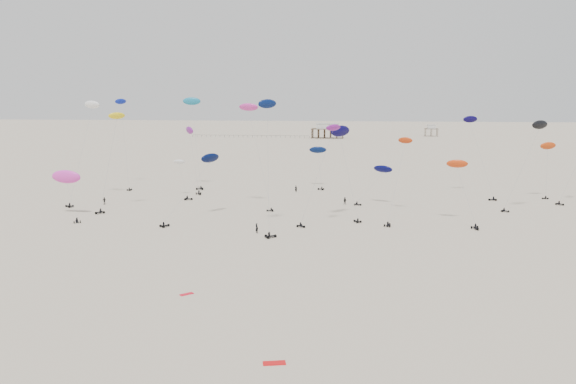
# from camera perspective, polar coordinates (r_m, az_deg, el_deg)

# --- Properties ---
(ground_plane) EXTENTS (900.00, 900.00, 0.00)m
(ground_plane) POSITION_cam_1_polar(r_m,az_deg,el_deg) (222.40, 3.97, 2.87)
(ground_plane) COLOR #C3B29B
(pavilion_main) EXTENTS (21.00, 13.00, 9.80)m
(pavilion_main) POSITION_cam_1_polar(r_m,az_deg,el_deg) (371.90, 4.04, 6.12)
(pavilion_main) COLOR brown
(pavilion_main) RESTS_ON ground
(pavilion_small) EXTENTS (9.00, 7.00, 8.00)m
(pavilion_small) POSITION_cam_1_polar(r_m,az_deg,el_deg) (403.57, 14.35, 6.00)
(pavilion_small) COLOR brown
(pavilion_small) RESTS_ON ground
(pier_fence) EXTENTS (80.20, 0.20, 1.50)m
(pier_fence) POSITION_cam_1_polar(r_m,az_deg,el_deg) (379.18, -3.87, 5.66)
(pier_fence) COLOR black
(pier_fence) RESTS_ON ground
(rig_1) EXTENTS (6.50, 16.51, 20.98)m
(rig_1) POSITION_cam_1_polar(r_m,az_deg,el_deg) (120.36, 11.12, 1.63)
(rig_1) COLOR black
(rig_1) RESTS_ON ground
(rig_2) EXTENTS (4.81, 4.11, 14.61)m
(rig_2) POSITION_cam_1_polar(r_m,az_deg,el_deg) (157.42, 24.87, 3.60)
(rig_2) COLOR black
(rig_2) RESTS_ON ground
(rig_3) EXTENTS (5.77, 8.29, 22.43)m
(rig_3) POSITION_cam_1_polar(r_m,az_deg,el_deg) (131.96, -17.65, 3.68)
(rig_3) COLOR black
(rig_3) RESTS_ON ground
(rig_4) EXTENTS (6.25, 9.09, 13.60)m
(rig_4) POSITION_cam_1_polar(r_m,az_deg,el_deg) (118.54, 17.31, 1.02)
(rig_4) COLOR black
(rig_4) RESTS_ON ground
(rig_5) EXTENTS (4.90, 9.91, 25.27)m
(rig_5) POSITION_cam_1_polar(r_m,az_deg,el_deg) (105.07, -2.01, 4.25)
(rig_5) COLOR black
(rig_5) RESTS_ON ground
(rig_6) EXTENTS (9.94, 4.17, 20.71)m
(rig_6) POSITION_cam_1_polar(r_m,az_deg,el_deg) (136.16, 23.68, 4.88)
(rig_6) COLOR black
(rig_6) RESTS_ON ground
(rig_7) EXTENTS (8.97, 3.80, 20.58)m
(rig_7) POSITION_cam_1_polar(r_m,az_deg,el_deg) (109.81, 3.40, 2.85)
(rig_7) COLOR black
(rig_7) RESTS_ON ground
(rig_8) EXTENTS (7.36, 5.58, 19.98)m
(rig_8) POSITION_cam_1_polar(r_m,az_deg,el_deg) (116.16, 5.52, 5.15)
(rig_8) COLOR black
(rig_8) RESTS_ON ground
(rig_9) EXTENTS (6.72, 5.73, 25.85)m
(rig_9) POSITION_cam_1_polar(r_m,az_deg,el_deg) (161.20, -9.58, 7.28)
(rig_9) COLOR black
(rig_9) RESTS_ON ground
(rig_10) EXTENTS (9.23, 7.11, 24.58)m
(rig_10) POSITION_cam_1_polar(r_m,az_deg,el_deg) (130.23, -3.73, 7.26)
(rig_10) COLOR black
(rig_10) RESTS_ON ground
(rig_11) EXTENTS (6.66, 7.34, 10.52)m
(rig_11) POSITION_cam_1_polar(r_m,az_deg,el_deg) (146.45, -10.53, 1.11)
(rig_11) COLOR black
(rig_11) RESTS_ON ground
(rig_12) EXTENTS (8.09, 12.05, 21.71)m
(rig_12) POSITION_cam_1_polar(r_m,az_deg,el_deg) (154.59, 18.59, 4.96)
(rig_12) COLOR black
(rig_12) RESTS_ON ground
(rig_13) EXTENTS (5.14, 8.46, 12.36)m
(rig_13) POSITION_cam_1_polar(r_m,az_deg,el_deg) (162.15, 3.10, 3.73)
(rig_13) COLOR black
(rig_13) RESTS_ON ground
(rig_14) EXTENTS (9.63, 5.64, 10.38)m
(rig_14) POSITION_cam_1_polar(r_m,az_deg,el_deg) (136.73, 9.27, 1.84)
(rig_14) COLOR black
(rig_14) RESTS_ON ground
(rig_15) EXTENTS (10.30, 9.47, 11.67)m
(rig_15) POSITION_cam_1_polar(r_m,az_deg,el_deg) (130.36, -21.53, 1.11)
(rig_15) COLOR black
(rig_15) RESTS_ON ground
(rig_16) EXTENTS (9.52, 15.95, 17.55)m
(rig_16) POSITION_cam_1_polar(r_m,az_deg,el_deg) (120.32, -8.75, 2.23)
(rig_16) COLOR black
(rig_16) RESTS_ON ground
(rig_17) EXTENTS (5.03, 16.47, 26.28)m
(rig_17) POSITION_cam_1_polar(r_m,az_deg,el_deg) (149.37, -19.73, 6.34)
(rig_17) COLOR black
(rig_17) RESTS_ON ground
(rig_18) EXTENTS (8.31, 12.85, 26.23)m
(rig_18) POSITION_cam_1_polar(r_m,az_deg,el_deg) (169.55, -16.45, 6.89)
(rig_18) COLOR black
(rig_18) RESTS_ON ground
(rig_19) EXTENTS (6.41, 6.77, 18.12)m
(rig_19) POSITION_cam_1_polar(r_m,az_deg,el_deg) (152.89, -9.74, 4.67)
(rig_19) COLOR black
(rig_19) RESTS_ON ground
(spectator_0) EXTENTS (0.99, 0.96, 2.25)m
(spectator_0) POSITION_cam_1_polar(r_m,az_deg,el_deg) (107.05, -3.19, -4.19)
(spectator_0) COLOR black
(spectator_0) RESTS_ON ground
(spectator_1) EXTENTS (1.14, 0.90, 2.05)m
(spectator_1) POSITION_cam_1_polar(r_m,az_deg,el_deg) (136.49, 5.80, -1.27)
(spectator_1) COLOR black
(spectator_1) RESTS_ON ground
(spectator_2) EXTENTS (1.37, 0.98, 2.10)m
(spectator_2) POSITION_cam_1_polar(r_m,az_deg,el_deg) (143.01, -18.14, -1.20)
(spectator_2) COLOR black
(spectator_2) RESTS_ON ground
(spectator_3) EXTENTS (0.80, 0.57, 2.12)m
(spectator_3) POSITION_cam_1_polar(r_m,az_deg,el_deg) (154.04, 0.81, -0.00)
(spectator_3) COLOR black
(spectator_3) RESTS_ON ground
(grounded_kite_a) EXTENTS (2.35, 1.40, 0.08)m
(grounded_kite_a) POSITION_cam_1_polar(r_m,az_deg,el_deg) (56.37, -1.41, -17.02)
(grounded_kite_a) COLOR red
(grounded_kite_a) RESTS_ON ground
(grounded_kite_b) EXTENTS (1.81, 1.72, 0.07)m
(grounded_kite_b) POSITION_cam_1_polar(r_m,az_deg,el_deg) (75.41, -10.26, -10.19)
(grounded_kite_b) COLOR red
(grounded_kite_b) RESTS_ON ground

